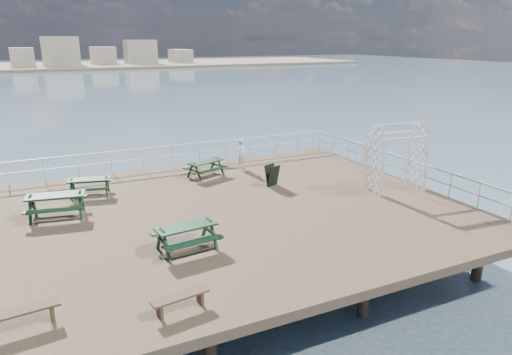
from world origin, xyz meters
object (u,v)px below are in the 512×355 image
object	(u,v)px
picnic_table_b	(89,183)
person	(242,154)
picnic_table_c	(206,165)
flat_bench_far	(180,299)
trellis_arbor	(396,161)
picnic_table_a	(56,201)
flat_bench_near	(22,314)
picnic_table_d	(186,232)

from	to	relation	value
picnic_table_b	person	distance (m)	7.32
picnic_table_c	flat_bench_far	world-z (taller)	picnic_table_c
flat_bench_far	trellis_arbor	bearing A→B (deg)	15.94
picnic_table_b	person	xyz separation A→B (m)	(7.26, 0.88, 0.24)
picnic_table_a	flat_bench_near	size ratio (longest dim) A/B	1.39
picnic_table_c	person	size ratio (longest dim) A/B	1.38
picnic_table_c	flat_bench_far	xyz separation A→B (m)	(-4.30, -10.31, -0.23)
picnic_table_d	trellis_arbor	bearing A→B (deg)	4.06
flat_bench_near	flat_bench_far	distance (m)	3.48
picnic_table_a	trellis_arbor	xyz separation A→B (m)	(13.22, -2.84, 0.67)
picnic_table_b	person	size ratio (longest dim) A/B	1.27
picnic_table_a	flat_bench_near	xyz separation A→B (m)	(-1.06, -6.88, -0.28)
flat_bench_far	person	size ratio (longest dim) A/B	0.95
picnic_table_b	picnic_table_d	bearing A→B (deg)	-59.33
picnic_table_a	flat_bench_far	world-z (taller)	picnic_table_a
picnic_table_c	flat_bench_near	xyz separation A→B (m)	(-7.67, -9.45, -0.19)
picnic_table_c	trellis_arbor	distance (m)	8.58
picnic_table_d	trellis_arbor	world-z (taller)	trellis_arbor
picnic_table_a	picnic_table_c	distance (m)	7.09
trellis_arbor	person	world-z (taller)	trellis_arbor
picnic_table_c	picnic_table_d	distance (m)	7.84
picnic_table_b	picnic_table_c	world-z (taller)	picnic_table_c
flat_bench_far	person	distance (m)	12.37
flat_bench_near	flat_bench_far	bearing A→B (deg)	-20.21
picnic_table_c	trellis_arbor	bearing A→B (deg)	-61.00
picnic_table_a	flat_bench_far	size ratio (longest dim) A/B	1.56
picnic_table_d	flat_bench_far	size ratio (longest dim) A/B	1.39
picnic_table_b	trellis_arbor	world-z (taller)	trellis_arbor
person	picnic_table_d	bearing A→B (deg)	-158.13
flat_bench_far	person	world-z (taller)	person
picnic_table_c	flat_bench_far	distance (m)	11.17
picnic_table_b	picnic_table_d	size ratio (longest dim) A/B	0.96
trellis_arbor	flat_bench_near	bearing A→B (deg)	-157.91
picnic_table_d	picnic_table_a	bearing A→B (deg)	120.67
flat_bench_far	trellis_arbor	xyz separation A→B (m)	(10.91, 4.90, 0.98)
flat_bench_far	picnic_table_c	bearing A→B (deg)	59.14
picnic_table_b	flat_bench_near	world-z (taller)	picnic_table_b
picnic_table_b	picnic_table_a	bearing A→B (deg)	-110.74
picnic_table_d	person	world-z (taller)	person
picnic_table_c	picnic_table_d	bearing A→B (deg)	-135.45
flat_bench_far	picnic_table_a	bearing A→B (deg)	98.42
picnic_table_a	picnic_table_d	xyz separation A→B (m)	(3.45, -4.61, -0.05)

